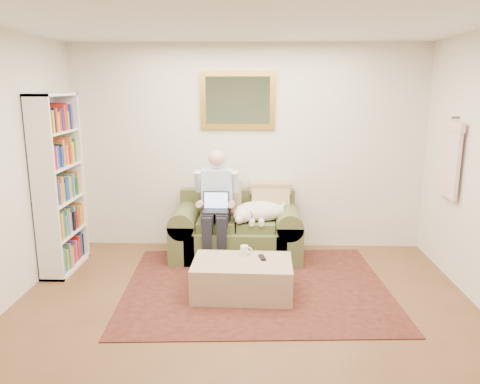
# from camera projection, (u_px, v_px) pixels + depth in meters

# --- Properties ---
(room_shell) EXTENTS (4.51, 5.00, 2.61)m
(room_shell) POSITION_uv_depth(u_px,v_px,m) (243.00, 182.00, 3.88)
(room_shell) COLOR brown
(room_shell) RESTS_ON ground
(rug) EXTENTS (2.85, 2.33, 0.01)m
(rug) POSITION_uv_depth(u_px,v_px,m) (256.00, 286.00, 4.95)
(rug) COLOR black
(rug) RESTS_ON room_shell
(sofa) EXTENTS (1.58, 0.80, 0.95)m
(sofa) POSITION_uv_depth(u_px,v_px,m) (237.00, 235.00, 5.78)
(sofa) COLOR #5A6938
(sofa) RESTS_ON room_shell
(seated_man) EXTENTS (0.52, 0.74, 1.33)m
(seated_man) POSITION_uv_depth(u_px,v_px,m) (216.00, 207.00, 5.56)
(seated_man) COLOR #8CB8D8
(seated_man) RESTS_ON sofa
(laptop) EXTENTS (0.31, 0.24, 0.22)m
(laptop) POSITION_uv_depth(u_px,v_px,m) (216.00, 206.00, 5.50)
(laptop) COLOR black
(laptop) RESTS_ON seated_man
(sleeping_dog) EXTENTS (0.65, 0.41, 0.24)m
(sleeping_dog) POSITION_uv_depth(u_px,v_px,m) (260.00, 211.00, 5.62)
(sleeping_dog) COLOR white
(sleeping_dog) RESTS_ON sofa
(ottoman) EXTENTS (1.00, 0.65, 0.36)m
(ottoman) POSITION_uv_depth(u_px,v_px,m) (242.00, 278.00, 4.72)
(ottoman) COLOR tan
(ottoman) RESTS_ON room_shell
(coffee_mug) EXTENTS (0.08, 0.08, 0.10)m
(coffee_mug) POSITION_uv_depth(u_px,v_px,m) (244.00, 250.00, 4.85)
(coffee_mug) COLOR white
(coffee_mug) RESTS_ON ottoman
(tv_remote) EXTENTS (0.08, 0.16, 0.02)m
(tv_remote) POSITION_uv_depth(u_px,v_px,m) (262.00, 258.00, 4.76)
(tv_remote) COLOR black
(tv_remote) RESTS_ON ottoman
(bookshelf) EXTENTS (0.28, 0.80, 2.00)m
(bookshelf) POSITION_uv_depth(u_px,v_px,m) (59.00, 184.00, 5.24)
(bookshelf) COLOR white
(bookshelf) RESTS_ON room_shell
(wall_mirror) EXTENTS (0.94, 0.04, 0.72)m
(wall_mirror) POSITION_uv_depth(u_px,v_px,m) (238.00, 100.00, 5.82)
(wall_mirror) COLOR gold
(wall_mirror) RESTS_ON room_shell
(hanging_shirt) EXTENTS (0.06, 0.52, 0.90)m
(hanging_shirt) POSITION_uv_depth(u_px,v_px,m) (450.00, 155.00, 5.01)
(hanging_shirt) COLOR beige
(hanging_shirt) RESTS_ON room_shell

